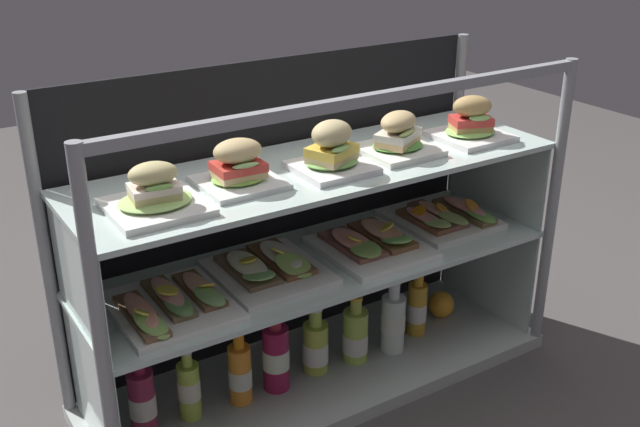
{
  "coord_description": "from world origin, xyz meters",
  "views": [
    {
      "loc": [
        -0.95,
        -1.49,
        1.28
      ],
      "look_at": [
        0.0,
        0.0,
        0.51
      ],
      "focal_mm": 42.53,
      "sensor_mm": 36.0,
      "label": 1
    }
  ],
  "objects": [
    {
      "name": "juice_bottle_front_second",
      "position": [
        0.34,
        0.0,
        0.12
      ],
      "size": [
        0.06,
        0.06,
        0.21
      ],
      "color": "gold",
      "rests_on": "case_base_deck"
    },
    {
      "name": "riser_upper_tier",
      "position": [
        0.0,
        0.0,
        0.5
      ],
      "size": [
        1.24,
        0.38,
        0.25
      ],
      "color": "silver",
      "rests_on": "shelf_lower_glass"
    },
    {
      "name": "open_sandwich_tray_mid_left",
      "position": [
        0.43,
        0.01,
        0.4
      ],
      "size": [
        0.26,
        0.29,
        0.07
      ],
      "color": "white",
      "rests_on": "shelf_lower_glass"
    },
    {
      "name": "case_base_deck",
      "position": [
        0.0,
        0.0,
        0.02
      ],
      "size": [
        1.31,
        0.44,
        0.04
      ],
      "primitive_type": "cube",
      "color": "#B3BDB6",
      "rests_on": "ground"
    },
    {
      "name": "shelf_lower_glass",
      "position": [
        0.0,
        0.0,
        0.37
      ],
      "size": [
        1.26,
        0.39,
        0.01
      ],
      "primitive_type": "cube",
      "color": "silver",
      "rests_on": "riser_lower_tier"
    },
    {
      "name": "juice_bottle_back_left",
      "position": [
        -0.51,
        -0.0,
        0.13
      ],
      "size": [
        0.07,
        0.07,
        0.23
      ],
      "color": "#982649",
      "rests_on": "case_base_deck"
    },
    {
      "name": "ground_plane",
      "position": [
        0.0,
        0.0,
        -0.01
      ],
      "size": [
        6.0,
        6.0,
        0.02
      ],
      "primitive_type": "cube",
      "color": "#484342",
      "rests_on": "ground"
    },
    {
      "name": "juice_bottle_back_right",
      "position": [
        0.23,
        -0.03,
        0.13
      ],
      "size": [
        0.07,
        0.07,
        0.23
      ],
      "color": "white",
      "rests_on": "case_base_deck"
    },
    {
      "name": "plated_roll_sandwich_right_of_center",
      "position": [
        -0.45,
        -0.05,
        0.68
      ],
      "size": [
        0.2,
        0.2,
        0.11
      ],
      "color": "white",
      "rests_on": "shelf_upper_glass"
    },
    {
      "name": "juice_bottle_front_left_end",
      "position": [
        -0.25,
        -0.01,
        0.13
      ],
      "size": [
        0.06,
        0.06,
        0.22
      ],
      "color": "orange",
      "rests_on": "case_base_deck"
    },
    {
      "name": "open_sandwich_tray_far_right",
      "position": [
        -0.15,
        0.0,
        0.4
      ],
      "size": [
        0.26,
        0.29,
        0.06
      ],
      "color": "white",
      "rests_on": "shelf_lower_glass"
    },
    {
      "name": "plated_roll_sandwich_near_left_corner",
      "position": [
        0.21,
        -0.04,
        0.68
      ],
      "size": [
        0.18,
        0.18,
        0.11
      ],
      "color": "white",
      "rests_on": "shelf_upper_glass"
    },
    {
      "name": "juice_bottle_front_fourth",
      "position": [
        -0.39,
        -0.0,
        0.12
      ],
      "size": [
        0.06,
        0.06,
        0.2
      ],
      "color": "#B8D647",
      "rests_on": "case_base_deck"
    },
    {
      "name": "juice_bottle_front_right_end",
      "position": [
        -0.15,
        -0.01,
        0.14
      ],
      "size": [
        0.07,
        0.07,
        0.24
      ],
      "color": "#981A44",
      "rests_on": "case_base_deck"
    },
    {
      "name": "orange_fruit_beside_bottles",
      "position": [
        0.47,
        0.03,
        0.08
      ],
      "size": [
        0.08,
        0.08,
        0.08
      ],
      "primitive_type": "sphere",
      "color": "orange",
      "rests_on": "case_base_deck"
    },
    {
      "name": "plated_roll_sandwich_center",
      "position": [
        -0.0,
        -0.05,
        0.69
      ],
      "size": [
        0.18,
        0.18,
        0.13
      ],
      "color": "white",
      "rests_on": "shelf_upper_glass"
    },
    {
      "name": "juice_bottle_back_center",
      "position": [
        0.11,
        -0.02,
        0.12
      ],
      "size": [
        0.07,
        0.07,
        0.2
      ],
      "color": "#AECE50",
      "rests_on": "case_base_deck"
    },
    {
      "name": "riser_lower_tier",
      "position": [
        0.0,
        0.0,
        0.2
      ],
      "size": [
        1.24,
        0.38,
        0.32
      ],
      "color": "silver",
      "rests_on": "case_base_deck"
    },
    {
      "name": "plated_roll_sandwich_far_right",
      "position": [
        -0.23,
        -0.02,
        0.68
      ],
      "size": [
        0.18,
        0.18,
        0.11
      ],
      "color": "white",
      "rests_on": "shelf_upper_glass"
    },
    {
      "name": "open_sandwich_tray_far_left",
      "position": [
        0.15,
        -0.02,
        0.4
      ],
      "size": [
        0.26,
        0.29,
        0.07
      ],
      "color": "white",
      "rests_on": "shelf_lower_glass"
    },
    {
      "name": "case_frame",
      "position": [
        0.0,
        0.13,
        0.47
      ],
      "size": [
        1.31,
        0.44,
        0.87
      ],
      "color": "gray",
      "rests_on": "ground"
    },
    {
      "name": "plated_roll_sandwich_left_of_center",
      "position": [
        0.46,
        -0.04,
        0.68
      ],
      "size": [
        0.19,
        0.19,
        0.12
      ],
      "color": "white",
      "rests_on": "shelf_upper_glass"
    },
    {
      "name": "juice_bottle_tucked_behind",
      "position": [
        -0.01,
        0.0,
        0.11
      ],
      "size": [
        0.07,
        0.07,
        0.2
      ],
      "color": "#B3C844",
      "rests_on": "case_base_deck"
    },
    {
      "name": "open_sandwich_tray_left_of_center",
      "position": [
        -0.43,
        -0.04,
        0.4
      ],
      "size": [
        0.26,
        0.29,
        0.06
      ],
      "color": "white",
      "rests_on": "shelf_lower_glass"
    },
    {
      "name": "shelf_upper_glass",
      "position": [
        0.0,
        0.0,
        0.63
      ],
      "size": [
        1.26,
        0.39,
        0.01
      ],
      "primitive_type": "cube",
      "color": "silver",
      "rests_on": "riser_upper_tier"
    }
  ]
}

